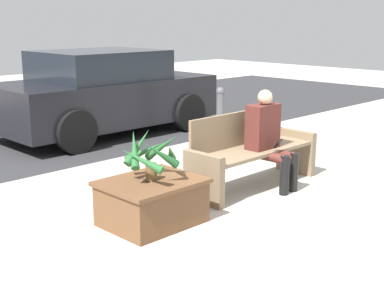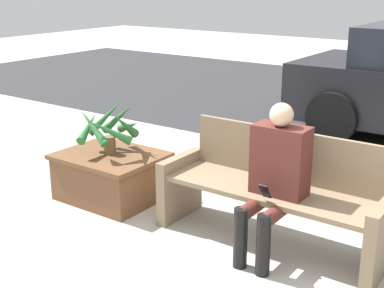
{
  "view_description": "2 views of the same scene",
  "coord_description": "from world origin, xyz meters",
  "px_view_note": "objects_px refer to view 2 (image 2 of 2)",
  "views": [
    {
      "loc": [
        -5.08,
        -3.4,
        2.0
      ],
      "look_at": [
        -1.22,
        0.5,
        0.7
      ],
      "focal_mm": 50.0,
      "sensor_mm": 36.0,
      "label": 1
    },
    {
      "loc": [
        1.59,
        -3.01,
        2.05
      ],
      "look_at": [
        -1.15,
        0.82,
        0.57
      ],
      "focal_mm": 50.0,
      "sensor_mm": 36.0,
      "label": 2
    }
  ],
  "objects_px": {
    "person_seated": "(275,174)",
    "potted_plant": "(110,126)",
    "planter_box": "(111,174)",
    "bench": "(273,192)"
  },
  "relations": [
    {
      "from": "bench",
      "to": "person_seated",
      "type": "xyz_separation_m",
      "value": [
        0.1,
        -0.19,
        0.23
      ]
    },
    {
      "from": "person_seated",
      "to": "planter_box",
      "type": "height_order",
      "value": "person_seated"
    },
    {
      "from": "planter_box",
      "to": "potted_plant",
      "type": "height_order",
      "value": "potted_plant"
    },
    {
      "from": "person_seated",
      "to": "potted_plant",
      "type": "bearing_deg",
      "value": 177.19
    },
    {
      "from": "bench",
      "to": "potted_plant",
      "type": "xyz_separation_m",
      "value": [
        -1.66,
        -0.1,
        0.29
      ]
    },
    {
      "from": "bench",
      "to": "planter_box",
      "type": "xyz_separation_m",
      "value": [
        -1.66,
        -0.11,
        -0.18
      ]
    },
    {
      "from": "bench",
      "to": "planter_box",
      "type": "relative_size",
      "value": 1.94
    },
    {
      "from": "bench",
      "to": "potted_plant",
      "type": "distance_m",
      "value": 1.69
    },
    {
      "from": "planter_box",
      "to": "potted_plant",
      "type": "distance_m",
      "value": 0.48
    },
    {
      "from": "person_seated",
      "to": "potted_plant",
      "type": "distance_m",
      "value": 1.76
    }
  ]
}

